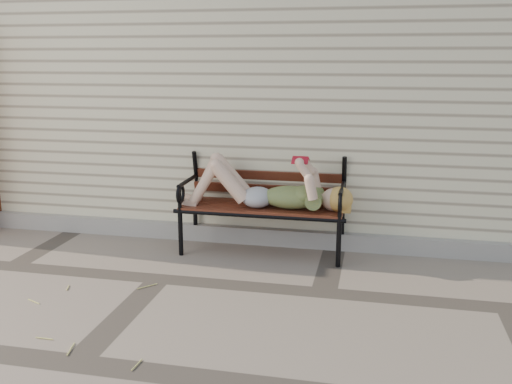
# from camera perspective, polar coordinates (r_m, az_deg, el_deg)

# --- Properties ---
(ground) EXTENTS (80.00, 80.00, 0.00)m
(ground) POSITION_cam_1_polar(r_m,az_deg,el_deg) (4.45, -9.65, -8.55)
(ground) COLOR #7C6D5F
(ground) RESTS_ON ground
(house_wall) EXTENTS (8.00, 4.00, 3.00)m
(house_wall) POSITION_cam_1_polar(r_m,az_deg,el_deg) (7.00, -0.91, 12.24)
(house_wall) COLOR beige
(house_wall) RESTS_ON ground
(foundation_strip) EXTENTS (8.00, 0.10, 0.15)m
(foundation_strip) POSITION_cam_1_polar(r_m,az_deg,el_deg) (5.28, -5.82, -3.98)
(foundation_strip) COLOR gray
(foundation_strip) RESTS_ON ground
(garden_bench) EXTENTS (1.50, 0.60, 0.97)m
(garden_bench) POSITION_cam_1_polar(r_m,az_deg,el_deg) (4.87, 0.86, 0.35)
(garden_bench) COLOR black
(garden_bench) RESTS_ON ground
(reading_woman) EXTENTS (1.42, 0.32, 0.45)m
(reading_woman) POSITION_cam_1_polar(r_m,az_deg,el_deg) (4.75, 0.72, 0.41)
(reading_woman) COLOR #093D45
(reading_woman) RESTS_ON ground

